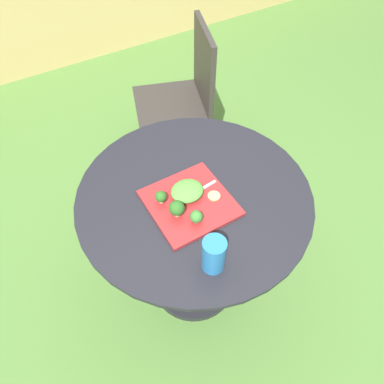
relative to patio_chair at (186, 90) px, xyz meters
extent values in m
plane|color=#4C7533|center=(-0.47, -0.87, -0.53)|extent=(12.00, 12.00, 0.00)
cylinder|color=black|center=(-0.47, -0.87, 0.22)|extent=(0.90, 0.90, 0.02)
cylinder|color=black|center=(-0.47, -0.87, -0.14)|extent=(0.06, 0.06, 0.69)
cylinder|color=black|center=(-0.47, -0.87, -0.51)|extent=(0.44, 0.44, 0.04)
cube|color=#332D28|center=(-0.09, 0.03, -0.09)|extent=(0.56, 0.56, 0.03)
cube|color=#332D28|center=(0.10, -0.04, 0.15)|extent=(0.17, 0.40, 0.45)
cylinder|color=#332D28|center=(-0.20, 0.26, -0.31)|extent=(0.02, 0.02, 0.43)
cylinder|color=#332D28|center=(-0.31, -0.08, -0.31)|extent=(0.02, 0.02, 0.43)
cylinder|color=#332D28|center=(0.14, 0.14, -0.31)|extent=(0.02, 0.02, 0.43)
cylinder|color=#332D28|center=(0.03, -0.20, -0.31)|extent=(0.02, 0.02, 0.43)
cube|color=maroon|center=(-0.51, -0.90, 0.23)|extent=(0.30, 0.30, 0.01)
cylinder|color=#236BA8|center=(-0.57, -1.16, 0.29)|extent=(0.08, 0.08, 0.13)
cylinder|color=#1E5B8F|center=(-0.57, -1.16, 0.27)|extent=(0.07, 0.07, 0.09)
cube|color=silver|center=(-0.42, -0.88, 0.24)|extent=(0.11, 0.02, 0.00)
cube|color=silver|center=(-0.50, -0.88, 0.24)|extent=(0.05, 0.03, 0.00)
ellipsoid|color=#519338|center=(-0.50, -0.87, 0.26)|extent=(0.12, 0.11, 0.04)
cylinder|color=#99B770|center=(-0.60, -0.85, 0.25)|extent=(0.01, 0.01, 0.01)
sphere|color=#285B1E|center=(-0.60, -0.85, 0.27)|extent=(0.04, 0.04, 0.04)
cylinder|color=#99B770|center=(-0.58, -0.93, 0.25)|extent=(0.02, 0.02, 0.02)
sphere|color=#285B1E|center=(-0.58, -0.93, 0.28)|extent=(0.06, 0.06, 0.06)
cylinder|color=#99B770|center=(-0.53, -0.99, 0.24)|extent=(0.02, 0.02, 0.01)
sphere|color=#38752D|center=(-0.53, -0.99, 0.27)|extent=(0.05, 0.05, 0.05)
cylinder|color=#8EB766|center=(-0.42, -0.93, 0.24)|extent=(0.05, 0.05, 0.01)
camera|label=1|loc=(-0.92, -1.61, 1.29)|focal=33.80mm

